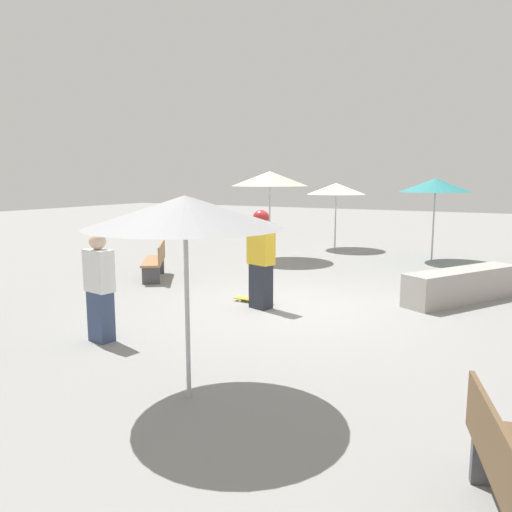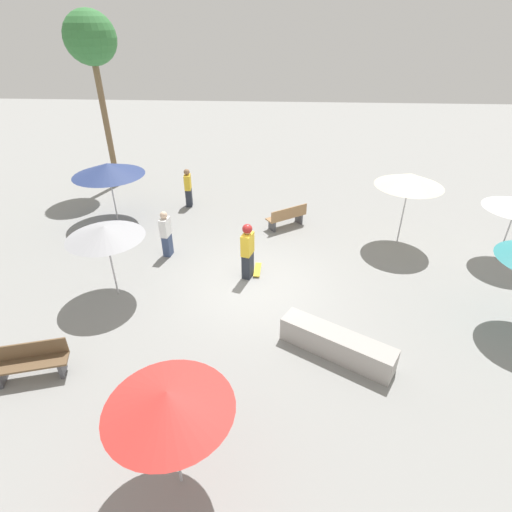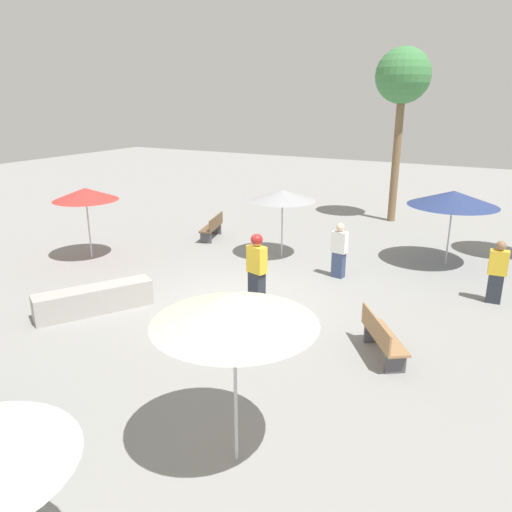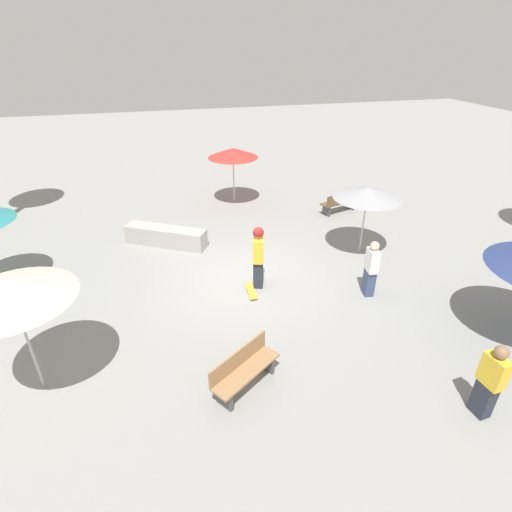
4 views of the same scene
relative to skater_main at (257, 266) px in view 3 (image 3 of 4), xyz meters
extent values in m
plane|color=gray|center=(-0.38, -0.25, -0.98)|extent=(60.00, 60.00, 0.00)
cube|color=#282D38|center=(0.00, 0.00, -0.57)|extent=(0.43, 0.36, 0.82)
cube|color=yellow|center=(0.00, 0.00, 0.18)|extent=(0.54, 0.39, 0.68)
sphere|color=tan|center=(0.00, 0.00, 0.65)|extent=(0.27, 0.27, 0.27)
sphere|color=maroon|center=(0.00, 0.00, 0.68)|extent=(0.30, 0.30, 0.30)
cube|color=gold|center=(0.32, -0.28, -0.91)|extent=(0.81, 0.23, 0.02)
cylinder|color=silver|center=(0.57, -0.20, -0.95)|extent=(0.05, 0.03, 0.05)
cylinder|color=silver|center=(0.56, -0.37, -0.95)|extent=(0.05, 0.03, 0.05)
cylinder|color=silver|center=(0.07, -0.19, -0.95)|extent=(0.05, 0.03, 0.05)
cylinder|color=silver|center=(0.07, -0.36, -0.95)|extent=(0.05, 0.03, 0.05)
cube|color=#A8A39E|center=(-3.18, -2.36, -0.66)|extent=(1.90, 2.68, 0.63)
cube|color=#47474C|center=(3.18, -0.67, -0.78)|extent=(0.37, 0.29, 0.40)
cube|color=#47474C|center=(3.89, -1.69, -0.78)|extent=(0.37, 0.29, 0.40)
cube|color=#9E754C|center=(3.54, -1.18, -0.55)|extent=(1.28, 1.56, 0.05)
cube|color=#9E754C|center=(3.37, -1.29, -0.33)|extent=(0.95, 1.34, 0.40)
cube|color=#47474C|center=(-4.16, 3.86, -0.78)|extent=(0.40, 0.19, 0.40)
cube|color=#47474C|center=(-4.51, 5.06, -0.78)|extent=(0.40, 0.19, 0.40)
cube|color=brown|center=(-4.34, 4.46, -0.55)|extent=(0.87, 1.66, 0.05)
cube|color=brown|center=(-4.14, 4.52, -0.33)|extent=(0.49, 1.55, 0.40)
cylinder|color=#B7B7BC|center=(-6.42, 0.66, 0.10)|extent=(0.05, 0.05, 2.15)
cone|color=red|center=(-6.42, 0.66, 1.11)|extent=(2.01, 2.01, 0.38)
cylinder|color=#B7B7BC|center=(-1.11, 3.72, 0.06)|extent=(0.05, 0.05, 2.07)
cone|color=#99999E|center=(-1.11, 3.72, 1.05)|extent=(2.09, 2.09, 0.33)
cylinder|color=#B7B7BC|center=(2.48, -5.15, 0.24)|extent=(0.05, 0.05, 2.43)
cone|color=beige|center=(2.48, -5.15, 1.39)|extent=(2.23, 2.23, 0.43)
cylinder|color=#B7B7BC|center=(3.70, 5.49, 0.10)|extent=(0.05, 0.05, 2.15)
cone|color=navy|center=(3.70, 5.49, 1.10)|extent=(2.65, 2.65, 0.45)
cylinder|color=brown|center=(0.77, 10.39, 1.74)|extent=(0.32, 0.32, 5.43)
sphere|color=#428447|center=(0.77, 10.39, 4.77)|extent=(2.13, 2.13, 2.13)
cube|color=#38476B|center=(1.15, 2.79, -0.60)|extent=(0.37, 0.29, 0.74)
cube|color=white|center=(1.15, 2.79, 0.07)|extent=(0.47, 0.31, 0.61)
sphere|color=beige|center=(1.15, 2.79, 0.50)|extent=(0.24, 0.24, 0.24)
cube|color=#282D38|center=(5.24, 2.91, -0.60)|extent=(0.36, 0.27, 0.75)
cube|color=yellow|center=(5.24, 2.91, 0.09)|extent=(0.46, 0.28, 0.62)
sphere|color=#8C6647|center=(5.24, 2.91, 0.52)|extent=(0.24, 0.24, 0.24)
camera|label=1|loc=(-4.23, 7.89, 1.38)|focal=35.00mm
camera|label=2|loc=(-10.28, -0.89, 5.99)|focal=28.00mm
camera|label=3|loc=(5.58, -10.24, 4.01)|focal=35.00mm
camera|label=4|loc=(9.15, -2.44, 5.28)|focal=28.00mm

